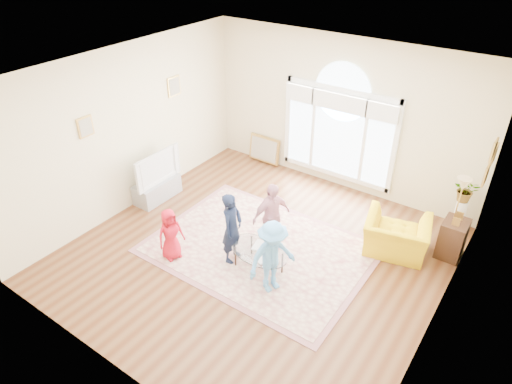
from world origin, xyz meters
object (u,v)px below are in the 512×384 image
Objects in this scene: area_rug at (260,249)px; television at (154,166)px; armchair at (396,236)px; coffee_table at (259,251)px; tv_console at (157,189)px.

area_rug is 2.82m from television.
television is at bearing 0.15° from armchair.
coffee_table is at bearing -57.73° from area_rug.
television is at bearing 175.86° from coffee_table.
area_rug is at bearing -3.67° from tv_console.
armchair is at bearing 33.32° from area_rug.
tv_console is 0.85× the size of coffee_table.
area_rug is 3.10× the size of television.
armchair is (4.70, 1.13, -0.41)m from television.
coffee_table is 1.10× the size of armchair.
tv_console is 0.94× the size of armchair.
armchair is (1.98, 1.30, 0.34)m from area_rug.
television is 4.85m from armchair.
area_rug is at bearing -3.68° from television.
coffee_table is at bearing 32.81° from armchair.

